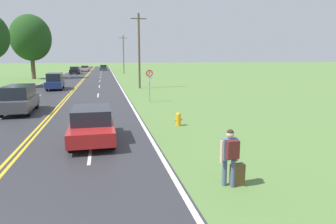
{
  "coord_description": "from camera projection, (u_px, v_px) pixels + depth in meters",
  "views": [
    {
      "loc": [
        3.36,
        -4.03,
        3.63
      ],
      "look_at": [
        5.99,
        8.27,
        1.32
      ],
      "focal_mm": 32.0,
      "sensor_mm": 36.0,
      "label": 1
    }
  ],
  "objects": [
    {
      "name": "hitchhiker_person",
      "position": [
        230.0,
        152.0,
        8.34
      ],
      "size": [
        0.57,
        0.41,
        1.67
      ],
      "rotation": [
        0.0,
        0.0,
        1.63
      ],
      "color": "#475175",
      "rests_on": "ground"
    },
    {
      "name": "suitcase",
      "position": [
        237.0,
        175.0,
        8.54
      ],
      "size": [
        0.43,
        0.19,
        0.69
      ],
      "rotation": [
        0.0,
        0.0,
        1.63
      ],
      "color": "brown",
      "rests_on": "ground"
    },
    {
      "name": "fire_hydrant",
      "position": [
        178.0,
        119.0,
        16.04
      ],
      "size": [
        0.43,
        0.27,
        0.73
      ],
      "color": "gold",
      "rests_on": "ground"
    },
    {
      "name": "traffic_sign",
      "position": [
        149.0,
        78.0,
        24.15
      ],
      "size": [
        0.6,
        0.1,
        2.67
      ],
      "color": "gray",
      "rests_on": "ground"
    },
    {
      "name": "utility_pole_midground",
      "position": [
        139.0,
        50.0,
        34.73
      ],
      "size": [
        1.8,
        0.24,
        8.57
      ],
      "color": "brown",
      "rests_on": "ground"
    },
    {
      "name": "utility_pole_far",
      "position": [
        123.0,
        54.0,
        67.07
      ],
      "size": [
        1.8,
        0.24,
        8.46
      ],
      "color": "brown",
      "rests_on": "ground"
    },
    {
      "name": "tree_left_verge",
      "position": [
        31.0,
        38.0,
        49.67
      ],
      "size": [
        6.58,
        6.58,
        10.6
      ],
      "color": "brown",
      "rests_on": "ground"
    },
    {
      "name": "car_red_sedan_nearest",
      "position": [
        92.0,
        124.0,
        13.05
      ],
      "size": [
        1.91,
        4.33,
        1.47
      ],
      "rotation": [
        0.0,
        0.0,
        -1.55
      ],
      "color": "black",
      "rests_on": "ground"
    },
    {
      "name": "car_dark_grey_van_approaching",
      "position": [
        19.0,
        99.0,
        19.72
      ],
      "size": [
        1.98,
        4.81,
        1.81
      ],
      "rotation": [
        0.0,
        0.0,
        1.61
      ],
      "color": "black",
      "rests_on": "ground"
    },
    {
      "name": "car_dark_blue_van_mid_near",
      "position": [
        55.0,
        81.0,
        34.09
      ],
      "size": [
        1.94,
        4.8,
        1.87
      ],
      "rotation": [
        0.0,
        0.0,
        1.62
      ],
      "color": "black",
      "rests_on": "ground"
    },
    {
      "name": "car_black_sedan_mid_far",
      "position": [
        75.0,
        70.0,
        65.65
      ],
      "size": [
        2.04,
        4.37,
        1.62
      ],
      "rotation": [
        0.0,
        0.0,
        1.55
      ],
      "color": "black",
      "rests_on": "ground"
    },
    {
      "name": "car_champagne_hatchback_receding",
      "position": [
        85.0,
        68.0,
        78.79
      ],
      "size": [
        1.94,
        4.26,
        1.45
      ],
      "rotation": [
        0.0,
        0.0,
        1.57
      ],
      "color": "black",
      "rests_on": "ground"
    },
    {
      "name": "car_dark_green_sedan_distant",
      "position": [
        104.0,
        68.0,
        84.65
      ],
      "size": [
        2.02,
        4.05,
        1.49
      ],
      "rotation": [
        0.0,
        0.0,
        -1.6
      ],
      "color": "black",
      "rests_on": "ground"
    }
  ]
}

